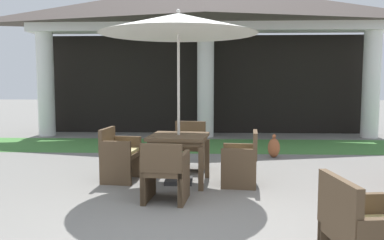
% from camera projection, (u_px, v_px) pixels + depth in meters
% --- Properties ---
extents(ground_plane, '(60.00, 60.00, 0.00)m').
position_uv_depth(ground_plane, '(199.00, 231.00, 4.09)').
color(ground_plane, gray).
extents(background_pavilion, '(10.36, 2.53, 4.25)m').
position_uv_depth(background_pavilion, '(206.00, 20.00, 10.98)').
color(background_pavilion, white).
rests_on(background_pavilion, ground).
extents(lawn_strip, '(12.16, 2.17, 0.01)m').
position_uv_depth(lawn_strip, '(205.00, 145.00, 9.57)').
color(lawn_strip, '#47843D').
rests_on(lawn_strip, ground).
extents(patio_table_near_foreground, '(0.94, 0.94, 0.75)m').
position_uv_depth(patio_table_near_foreground, '(179.00, 142.00, 5.99)').
color(patio_table_near_foreground, brown).
rests_on(patio_table_near_foreground, ground).
extents(patio_umbrella_near_foreground, '(2.36, 2.36, 2.62)m').
position_uv_depth(patio_umbrella_near_foreground, '(178.00, 25.00, 5.82)').
color(patio_umbrella_near_foreground, '#2D2D2D').
rests_on(patio_umbrella_near_foreground, ground).
extents(patio_chair_near_foreground_south, '(0.60, 0.64, 0.79)m').
position_uv_depth(patio_chair_near_foreground_south, '(165.00, 172.00, 5.08)').
color(patio_chair_near_foreground_south, brown).
rests_on(patio_chair_near_foreground_south, ground).
extents(patio_chair_near_foreground_east, '(0.57, 0.60, 0.82)m').
position_uv_depth(patio_chair_near_foreground_east, '(241.00, 160.00, 5.88)').
color(patio_chair_near_foreground_east, brown).
rests_on(patio_chair_near_foreground_east, ground).
extents(patio_chair_near_foreground_west, '(0.56, 0.66, 0.83)m').
position_uv_depth(patio_chair_near_foreground_west, '(119.00, 155.00, 6.16)').
color(patio_chair_near_foreground_west, brown).
rests_on(patio_chair_near_foreground_west, ground).
extents(patio_chair_near_foreground_north, '(0.63, 0.62, 0.84)m').
position_uv_depth(patio_chair_near_foreground_north, '(189.00, 147.00, 6.95)').
color(patio_chair_near_foreground_north, brown).
rests_on(patio_chair_near_foreground_north, ground).
extents(patio_chair_mid_right_west, '(0.63, 0.70, 0.85)m').
position_uv_depth(patio_chair_mid_right_west, '(365.00, 237.00, 2.91)').
color(patio_chair_mid_right_west, brown).
rests_on(patio_chair_mid_right_west, ground).
extents(terracotta_urn, '(0.25, 0.25, 0.48)m').
position_uv_depth(terracotta_urn, '(274.00, 148.00, 8.07)').
color(terracotta_urn, '#9E5633').
rests_on(terracotta_urn, ground).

